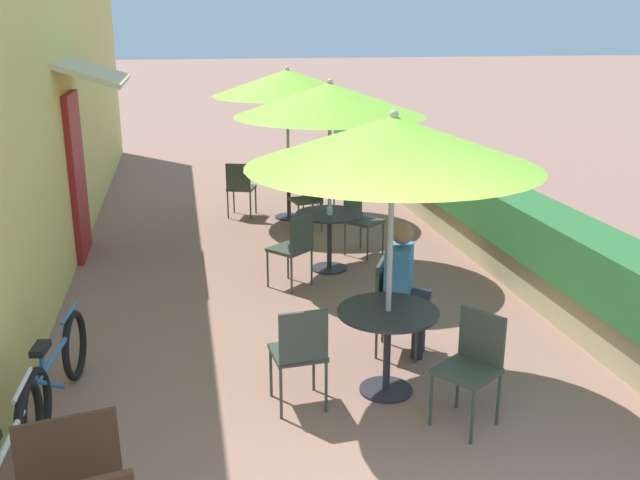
{
  "coord_description": "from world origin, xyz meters",
  "views": [
    {
      "loc": [
        -1.06,
        -2.92,
        2.92
      ],
      "look_at": [
        0.15,
        3.27,
        1.0
      ],
      "focal_mm": 40.0,
      "sensor_mm": 36.0,
      "label": 1
    }
  ],
  "objects_px": {
    "bicycle_leaning": "(9,469)",
    "coffee_cup_far": "(287,169)",
    "cafe_chair_near_right": "(300,349)",
    "cafe_chair_far_left": "(315,177)",
    "seated_patron_near_left": "(405,283)",
    "cafe_chair_mid_left": "(360,216)",
    "patio_umbrella_mid": "(330,100)",
    "cafe_chair_far_right": "(240,185)",
    "cafe_chair_far_back": "(311,195)",
    "patio_umbrella_near": "(393,142)",
    "cafe_chair_near_back": "(473,360)",
    "patio_table_far": "(289,184)",
    "cafe_chair_near_left": "(392,299)",
    "cafe_chair_mid_right": "(295,245)",
    "bicycle_second": "(56,373)",
    "patio_umbrella_far": "(287,83)",
    "patio_table_near": "(388,331)",
    "coffee_cup_mid": "(330,211)",
    "patio_table_mid": "(329,228)"
  },
  "relations": [
    {
      "from": "seated_patron_near_left",
      "to": "cafe_chair_mid_left",
      "type": "distance_m",
      "value": 2.99
    },
    {
      "from": "cafe_chair_far_right",
      "to": "bicycle_second",
      "type": "bearing_deg",
      "value": -89.7
    },
    {
      "from": "cafe_chair_mid_left",
      "to": "patio_umbrella_far",
      "type": "relative_size",
      "value": 0.38
    },
    {
      "from": "patio_umbrella_mid",
      "to": "cafe_chair_far_right",
      "type": "bearing_deg",
      "value": 107.59
    },
    {
      "from": "cafe_chair_near_back",
      "to": "patio_table_mid",
      "type": "distance_m",
      "value": 3.67
    },
    {
      "from": "cafe_chair_near_right",
      "to": "cafe_chair_mid_left",
      "type": "bearing_deg",
      "value": 64.28
    },
    {
      "from": "cafe_chair_mid_right",
      "to": "seated_patron_near_left",
      "type": "bearing_deg",
      "value": -110.15
    },
    {
      "from": "cafe_chair_near_back",
      "to": "patio_umbrella_mid",
      "type": "xyz_separation_m",
      "value": [
        -0.33,
        3.65,
        1.56
      ]
    },
    {
      "from": "coffee_cup_mid",
      "to": "bicycle_leaning",
      "type": "bearing_deg",
      "value": -124.89
    },
    {
      "from": "patio_umbrella_near",
      "to": "cafe_chair_mid_left",
      "type": "height_order",
      "value": "patio_umbrella_near"
    },
    {
      "from": "patio_table_mid",
      "to": "coffee_cup_mid",
      "type": "relative_size",
      "value": 9.15
    },
    {
      "from": "cafe_chair_near_right",
      "to": "cafe_chair_far_left",
      "type": "relative_size",
      "value": 1.0
    },
    {
      "from": "seated_patron_near_left",
      "to": "cafe_chair_far_back",
      "type": "xyz_separation_m",
      "value": [
        -0.09,
        4.21,
        -0.17
      ]
    },
    {
      "from": "patio_umbrella_near",
      "to": "cafe_chair_far_back",
      "type": "distance_m",
      "value": 5.13
    },
    {
      "from": "seated_patron_near_left",
      "to": "coffee_cup_far",
      "type": "distance_m",
      "value": 5.01
    },
    {
      "from": "bicycle_leaning",
      "to": "coffee_cup_far",
      "type": "bearing_deg",
      "value": 70.4
    },
    {
      "from": "bicycle_leaning",
      "to": "cafe_chair_near_left",
      "type": "bearing_deg",
      "value": 33.53
    },
    {
      "from": "bicycle_leaning",
      "to": "patio_umbrella_near",
      "type": "bearing_deg",
      "value": 23.93
    },
    {
      "from": "patio_table_near",
      "to": "seated_patron_near_left",
      "type": "xyz_separation_m",
      "value": [
        0.35,
        0.67,
        0.15
      ]
    },
    {
      "from": "cafe_chair_far_left",
      "to": "cafe_chair_far_back",
      "type": "xyz_separation_m",
      "value": [
        -0.3,
        -1.27,
        0.0
      ]
    },
    {
      "from": "patio_umbrella_near",
      "to": "cafe_chair_near_left",
      "type": "bearing_deg",
      "value": 70.9
    },
    {
      "from": "bicycle_second",
      "to": "bicycle_leaning",
      "type": "bearing_deg",
      "value": -86.53
    },
    {
      "from": "cafe_chair_far_right",
      "to": "bicycle_leaning",
      "type": "height_order",
      "value": "cafe_chair_far_right"
    },
    {
      "from": "coffee_cup_far",
      "to": "bicycle_second",
      "type": "height_order",
      "value": "coffee_cup_far"
    },
    {
      "from": "seated_patron_near_left",
      "to": "bicycle_second",
      "type": "bearing_deg",
      "value": -56.41
    },
    {
      "from": "patio_umbrella_near",
      "to": "cafe_chair_far_left",
      "type": "distance_m",
      "value": 6.37
    },
    {
      "from": "cafe_chair_far_back",
      "to": "bicycle_second",
      "type": "xyz_separation_m",
      "value": [
        -2.86,
        -4.66,
        -0.2
      ]
    },
    {
      "from": "cafe_chair_mid_right",
      "to": "cafe_chair_near_back",
      "type": "bearing_deg",
      "value": -115.52
    },
    {
      "from": "cafe_chair_near_left",
      "to": "bicycle_second",
      "type": "bearing_deg",
      "value": -55.18
    },
    {
      "from": "seated_patron_near_left",
      "to": "patio_table_far",
      "type": "relative_size",
      "value": 1.52
    },
    {
      "from": "coffee_cup_mid",
      "to": "patio_umbrella_mid",
      "type": "bearing_deg",
      "value": 80.22
    },
    {
      "from": "cafe_chair_near_back",
      "to": "patio_table_far",
      "type": "height_order",
      "value": "cafe_chair_near_back"
    },
    {
      "from": "cafe_chair_mid_right",
      "to": "patio_table_far",
      "type": "bearing_deg",
      "value": 41.74
    },
    {
      "from": "cafe_chair_near_right",
      "to": "cafe_chair_near_back",
      "type": "xyz_separation_m",
      "value": [
        1.24,
        -0.43,
        0.0
      ]
    },
    {
      "from": "cafe_chair_near_left",
      "to": "cafe_chair_near_right",
      "type": "bearing_deg",
      "value": -24.19
    },
    {
      "from": "patio_umbrella_near",
      "to": "coffee_cup_far",
      "type": "distance_m",
      "value": 5.82
    },
    {
      "from": "cafe_chair_mid_right",
      "to": "cafe_chair_far_right",
      "type": "height_order",
      "value": "same"
    },
    {
      "from": "patio_umbrella_mid",
      "to": "cafe_chair_mid_left",
      "type": "height_order",
      "value": "patio_umbrella_mid"
    },
    {
      "from": "cafe_chair_mid_left",
      "to": "cafe_chair_far_back",
      "type": "height_order",
      "value": "same"
    },
    {
      "from": "cafe_chair_near_right",
      "to": "bicycle_leaning",
      "type": "relative_size",
      "value": 0.52
    },
    {
      "from": "coffee_cup_mid",
      "to": "cafe_chair_far_right",
      "type": "xyz_separation_m",
      "value": [
        -0.84,
        2.77,
        -0.25
      ]
    },
    {
      "from": "cafe_chair_mid_left",
      "to": "bicycle_leaning",
      "type": "bearing_deg",
      "value": 13.45
    },
    {
      "from": "cafe_chair_far_left",
      "to": "cafe_chair_near_back",
      "type": "bearing_deg",
      "value": 48.72
    },
    {
      "from": "coffee_cup_far",
      "to": "bicycle_leaning",
      "type": "distance_m",
      "value": 7.27
    },
    {
      "from": "cafe_chair_mid_right",
      "to": "cafe_chair_far_back",
      "type": "bearing_deg",
      "value": 34.48
    },
    {
      "from": "cafe_chair_near_left",
      "to": "seated_patron_near_left",
      "type": "xyz_separation_m",
      "value": [
        0.1,
        -0.05,
        0.17
      ]
    },
    {
      "from": "patio_table_mid",
      "to": "coffee_cup_far",
      "type": "relative_size",
      "value": 9.15
    },
    {
      "from": "cafe_chair_far_back",
      "to": "bicycle_leaning",
      "type": "distance_m",
      "value": 6.64
    },
    {
      "from": "seated_patron_near_left",
      "to": "patio_table_far",
      "type": "bearing_deg",
      "value": -151.52
    },
    {
      "from": "cafe_chair_far_right",
      "to": "cafe_chair_far_back",
      "type": "distance_m",
      "value": 1.31
    }
  ]
}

